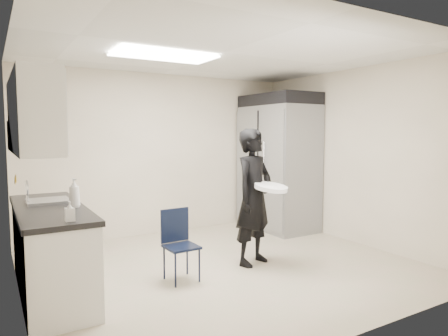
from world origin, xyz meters
TOP-DOWN VIEW (x-y plane):
  - floor at (0.00, 0.00)m, footprint 4.50×4.50m
  - ceiling at (0.00, 0.00)m, footprint 4.50×4.50m
  - back_wall at (0.00, 2.00)m, footprint 4.50×0.00m
  - left_wall at (-2.25, 0.00)m, footprint 0.00×4.00m
  - right_wall at (2.25, 0.00)m, footprint 0.00×4.00m
  - ceiling_panel at (-0.60, 0.40)m, footprint 1.20×0.60m
  - lower_counter at (-1.95, 0.20)m, footprint 0.60×1.90m
  - countertop at (-1.95, 0.20)m, footprint 0.64×1.95m
  - sink at (-1.93, 0.45)m, footprint 0.42×0.40m
  - faucet at (-2.13, 0.45)m, footprint 0.02×0.02m
  - upper_cabinets at (-2.08, 0.20)m, footprint 0.35×1.80m
  - towel_dispenser at (-2.14, 1.35)m, footprint 0.22×0.30m
  - notice_sticker_left at (-2.24, 0.10)m, footprint 0.00×0.12m
  - notice_sticker_right at (-2.24, 0.30)m, footprint 0.00×0.12m
  - commercial_fridge at (1.83, 1.27)m, footprint 0.80×1.35m
  - fridge_compressor at (1.83, 1.27)m, footprint 0.80×1.35m
  - folding_chair at (-0.65, -0.16)m, footprint 0.36×0.36m
  - man_tuxedo at (0.38, -0.08)m, footprint 0.73×0.61m
  - bucket_lid at (0.47, -0.31)m, footprint 0.52×0.52m
  - soap_bottle_a at (-1.74, 0.01)m, footprint 0.15×0.15m
  - soap_bottle_b at (-1.89, -0.63)m, footprint 0.08×0.08m

SIDE VIEW (x-z plane):
  - floor at x=0.00m, z-range 0.00..0.00m
  - folding_chair at x=-0.65m, z-range 0.00..0.77m
  - lower_counter at x=-1.95m, z-range 0.00..0.86m
  - man_tuxedo at x=0.38m, z-range 0.00..1.71m
  - sink at x=-1.93m, z-range 0.80..0.94m
  - countertop at x=-1.95m, z-range 0.86..0.91m
  - bucket_lid at x=0.47m, z-range 0.97..1.02m
  - soap_bottle_b at x=-1.89m, z-range 0.91..1.08m
  - faucet at x=-2.13m, z-range 0.90..1.14m
  - commercial_fridge at x=1.83m, z-range 0.00..2.10m
  - soap_bottle_a at x=-1.74m, z-range 0.91..1.20m
  - notice_sticker_right at x=-2.24m, z-range 1.15..1.21m
  - notice_sticker_left at x=-2.24m, z-range 1.19..1.25m
  - back_wall at x=0.00m, z-range -0.95..3.55m
  - left_wall at x=-2.25m, z-range -0.70..3.30m
  - right_wall at x=2.25m, z-range -0.70..3.30m
  - towel_dispenser at x=-2.14m, z-range 1.45..1.80m
  - upper_cabinets at x=-2.08m, z-range 1.45..2.20m
  - fridge_compressor at x=1.83m, z-range 2.10..2.30m
  - ceiling_panel at x=-0.60m, z-range 2.56..2.58m
  - ceiling at x=0.00m, z-range 2.60..2.60m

